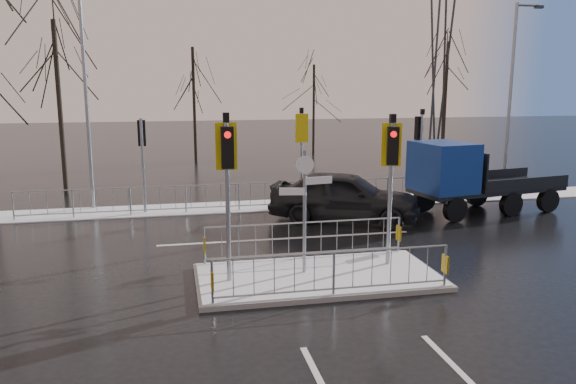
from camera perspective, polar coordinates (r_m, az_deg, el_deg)
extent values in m
plane|color=black|center=(14.15, 3.04, -8.86)|extent=(120.00, 120.00, 0.00)
cube|color=white|center=(22.25, -2.61, -1.39)|extent=(30.00, 2.00, 0.04)
cube|color=silver|center=(17.68, -0.11, -4.74)|extent=(8.00, 0.15, 0.01)
cube|color=slate|center=(14.13, 3.04, -8.63)|extent=(6.00, 3.00, 0.12)
cube|color=white|center=(14.11, 3.04, -8.34)|extent=(5.85, 2.85, 0.03)
cube|color=gold|center=(12.23, -7.71, -8.88)|extent=(0.05, 0.28, 0.42)
cube|color=gold|center=(13.66, 15.69, -7.05)|extent=(0.05, 0.28, 0.42)
cube|color=gold|center=(14.85, -8.49, -5.29)|extent=(0.05, 0.28, 0.42)
cube|color=gold|center=(16.05, 11.18, -4.13)|extent=(0.05, 0.28, 0.42)
cylinder|color=gray|center=(13.22, -6.14, -1.23)|extent=(0.11, 0.11, 3.80)
cube|color=black|center=(12.82, -6.18, 4.51)|extent=(0.28, 0.22, 0.95)
cylinder|color=red|center=(12.68, -6.16, 5.80)|extent=(0.16, 0.04, 0.16)
cube|color=gold|center=(13.07, -6.29, 4.63)|extent=(0.50, 0.03, 1.10)
cube|color=black|center=(12.94, -6.32, 7.54)|extent=(0.14, 0.14, 0.22)
cylinder|color=gray|center=(14.61, 10.32, -0.36)|extent=(0.11, 0.11, 3.70)
cube|color=black|center=(14.23, 10.59, 4.63)|extent=(0.33, 0.28, 0.95)
cylinder|color=red|center=(14.10, 10.69, 5.79)|extent=(0.16, 0.08, 0.16)
cube|color=gold|center=(14.48, 10.47, 4.74)|extent=(0.49, 0.16, 1.10)
cube|color=black|center=(14.35, 10.60, 7.37)|extent=(0.14, 0.14, 0.22)
cylinder|color=gray|center=(13.79, 1.69, -2.14)|extent=(0.09, 0.09, 3.10)
cube|color=silver|center=(13.72, 3.13, 1.19)|extent=(0.70, 0.14, 0.18)
cube|color=silver|center=(13.61, 0.39, 0.05)|extent=(0.62, 0.15, 0.18)
cylinder|color=silver|center=(13.54, 1.75, 2.78)|extent=(0.44, 0.03, 0.44)
cylinder|color=gray|center=(21.40, -14.51, 2.58)|extent=(0.11, 0.11, 3.50)
cube|color=black|center=(21.44, -14.64, 5.82)|extent=(0.28, 0.22, 0.95)
cylinder|color=red|center=(21.53, -14.67, 6.64)|extent=(0.16, 0.04, 0.16)
cylinder|color=gray|center=(21.93, 1.36, 3.26)|extent=(0.11, 0.11, 3.60)
cube|color=black|center=(21.97, 1.26, 6.56)|extent=(0.28, 0.22, 0.95)
cylinder|color=red|center=(22.05, 1.20, 7.36)|extent=(0.16, 0.04, 0.16)
cube|color=gold|center=(21.72, 1.42, 6.51)|extent=(0.50, 0.03, 1.10)
cube|color=black|center=(21.75, 1.38, 8.28)|extent=(0.14, 0.14, 0.22)
cylinder|color=gray|center=(23.57, 13.30, 3.39)|extent=(0.11, 0.11, 3.50)
cube|color=black|center=(23.58, 13.15, 6.34)|extent=(0.33, 0.28, 0.95)
cylinder|color=red|center=(23.64, 13.01, 7.09)|extent=(0.16, 0.08, 0.16)
cube|color=black|center=(23.40, 13.51, 7.93)|extent=(0.14, 0.14, 0.22)
imported|color=black|center=(19.83, 5.75, -0.41)|extent=(5.63, 4.10, 1.78)
cylinder|color=black|center=(20.50, 16.63, -1.72)|extent=(0.92, 0.41, 0.88)
cylinder|color=black|center=(21.96, 13.66, -0.74)|extent=(0.92, 0.41, 0.88)
cylinder|color=black|center=(22.10, 21.71, -1.15)|extent=(0.92, 0.41, 0.88)
cylinder|color=black|center=(23.45, 18.64, -0.27)|extent=(0.92, 0.41, 0.88)
cylinder|color=black|center=(23.33, 24.90, -0.78)|extent=(0.92, 0.41, 0.88)
cylinder|color=black|center=(24.62, 21.80, 0.03)|extent=(0.92, 0.41, 0.88)
cube|color=black|center=(22.46, 19.52, 0.29)|extent=(6.10, 2.98, 0.14)
cube|color=navy|center=(21.04, 15.48, 2.48)|extent=(2.10, 2.39, 1.77)
cube|color=black|center=(21.51, 17.36, 3.51)|extent=(0.33, 1.75, 0.97)
cube|color=#2D3033|center=(20.89, 14.17, -0.25)|extent=(0.44, 2.02, 0.31)
cube|color=black|center=(23.08, 21.37, 0.76)|extent=(4.19, 2.74, 0.11)
cube|color=black|center=(21.73, 17.80, 2.29)|extent=(0.42, 2.11, 1.33)
cylinder|color=black|center=(25.79, -22.16, 7.74)|extent=(0.20, 0.20, 7.36)
cylinder|color=black|center=(34.91, -9.51, 8.68)|extent=(0.19, 0.19, 6.90)
cylinder|color=black|center=(38.09, 2.62, 8.32)|extent=(0.16, 0.16, 5.98)
cylinder|color=black|center=(38.10, 15.68, 8.96)|extent=(0.20, 0.20, 7.36)
cylinder|color=gray|center=(25.51, 21.60, 8.47)|extent=(0.14, 0.14, 8.00)
cylinder|color=gray|center=(25.96, 23.20, 17.04)|extent=(1.00, 0.10, 0.10)
cube|color=#2D3033|center=(26.23, 24.13, 16.78)|extent=(0.35, 0.18, 0.12)
cylinder|color=gray|center=(22.58, -19.79, 8.61)|extent=(0.14, 0.14, 8.20)
cylinder|color=#2D3033|center=(49.00, 15.73, 16.76)|extent=(1.18, 1.18, 19.97)
cylinder|color=#2D3033|center=(48.47, 14.41, 16.89)|extent=(1.18, 1.18, 19.97)
cylinder|color=#2D3033|center=(47.94, 16.41, 16.86)|extent=(1.18, 1.18, 19.97)
cylinder|color=#2D3033|center=(47.40, 15.07, 17.00)|extent=(1.18, 1.18, 19.97)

